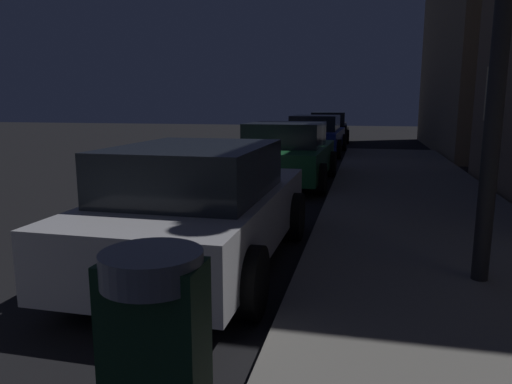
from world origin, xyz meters
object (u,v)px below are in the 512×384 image
car_silver (201,206)px  car_blue (316,135)px  car_black (328,127)px  car_green (286,154)px

car_silver → car_blue: bearing=90.0°
car_blue → car_black: 5.96m
car_blue → car_green: bearing=-90.0°
car_blue → car_black: size_ratio=1.05×
car_green → car_black: bearing=90.0°
car_green → car_blue: same height
car_silver → car_blue: (-0.00, 12.76, -0.00)m
car_blue → car_black: bearing=90.0°
car_blue → car_black: (0.00, 5.96, 0.01)m
car_silver → car_green: bearing=90.0°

